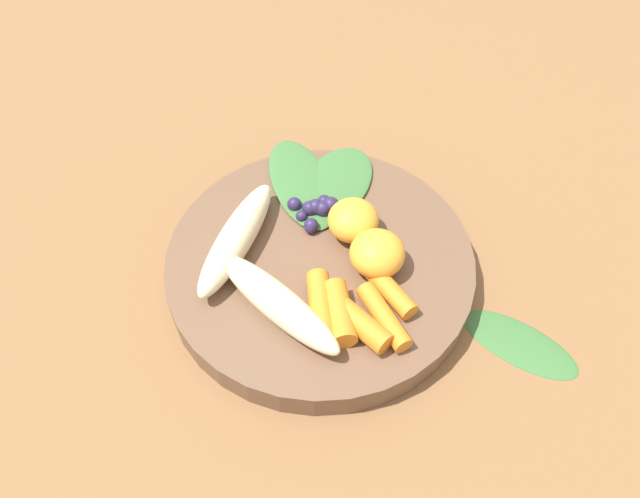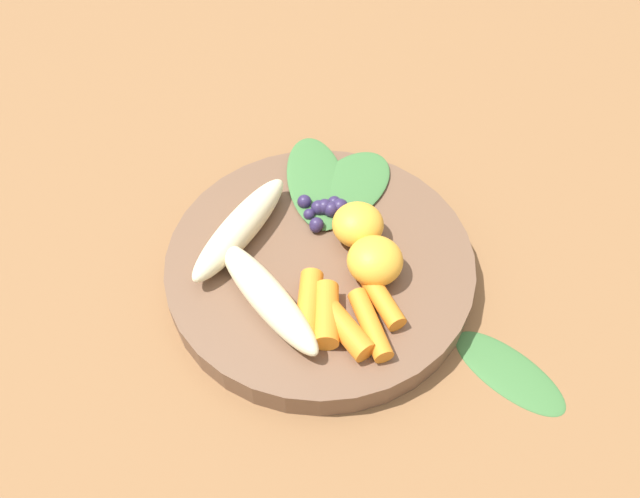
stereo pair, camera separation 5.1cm
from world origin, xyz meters
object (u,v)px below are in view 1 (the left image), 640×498
bowl (320,266)px  banana_peeled_left (278,303)px  banana_peeled_right (236,238)px  orange_segment_near (353,220)px  kale_leaf_stray (520,343)px

bowl → banana_peeled_left: (0.01, -0.06, 0.03)m
banana_peeled_right → orange_segment_near: (0.07, 0.07, 0.00)m
banana_peeled_left → orange_segment_near: 0.10m
banana_peeled_right → banana_peeled_left: bearing=51.1°
banana_peeled_right → kale_leaf_stray: bearing=92.4°
banana_peeled_left → orange_segment_near: orange_segment_near is taller
bowl → banana_peeled_right: size_ratio=2.03×
kale_leaf_stray → bowl: bearing=-168.9°
banana_peeled_left → orange_segment_near: bearing=97.1°
banana_peeled_right → kale_leaf_stray: (0.23, 0.07, -0.04)m
banana_peeled_left → kale_leaf_stray: 0.19m
banana_peeled_right → orange_segment_near: bearing=121.1°
bowl → banana_peeled_right: (-0.06, -0.03, 0.03)m
bowl → banana_peeled_right: banana_peeled_right is taller
bowl → orange_segment_near: 0.05m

